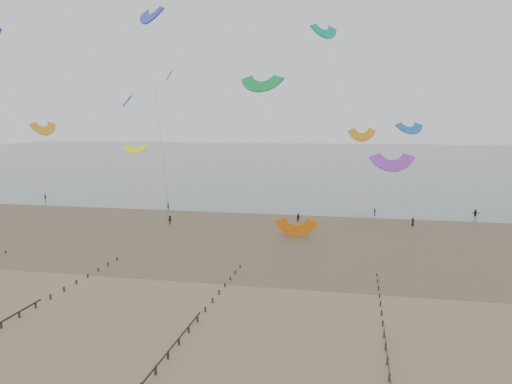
# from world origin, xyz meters

# --- Properties ---
(ground) EXTENTS (500.00, 500.00, 0.00)m
(ground) POSITION_xyz_m (0.00, 0.00, 0.00)
(ground) COLOR brown
(ground) RESTS_ON ground
(sea_and_shore) EXTENTS (500.00, 665.00, 0.03)m
(sea_and_shore) POSITION_xyz_m (-4.08, 34.40, 0.01)
(sea_and_shore) COLOR #475654
(sea_and_shore) RESTS_ON ground
(groynes) EXTENTS (72.16, 50.16, 1.00)m
(groynes) POSITION_xyz_m (4.00, -19.05, 0.47)
(groynes) COLOR black
(groynes) RESTS_ON ground
(kitesurfer_lead) EXTENTS (0.78, 0.76, 1.80)m
(kitesurfer_lead) POSITION_xyz_m (-21.47, 50.81, 0.90)
(kitesurfer_lead) COLOR black
(kitesurfer_lead) RESTS_ON ground
(kitesurfers) EXTENTS (128.66, 21.97, 1.74)m
(kitesurfers) POSITION_xyz_m (19.26, 47.78, 0.82)
(kitesurfers) COLOR black
(kitesurfers) RESTS_ON ground
(grounded_kite) EXTENTS (6.36, 5.07, 3.38)m
(grounded_kite) POSITION_xyz_m (9.24, 31.72, 0.00)
(grounded_kite) COLOR orange
(grounded_kite) RESTS_ON ground
(kites_airborne) EXTENTS (250.66, 109.45, 38.62)m
(kites_airborne) POSITION_xyz_m (0.61, 84.62, 20.49)
(kites_airborne) COLOR #2735CF
(kites_airborne) RESTS_ON ground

